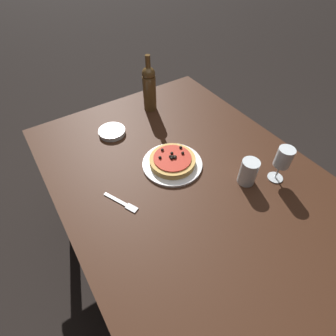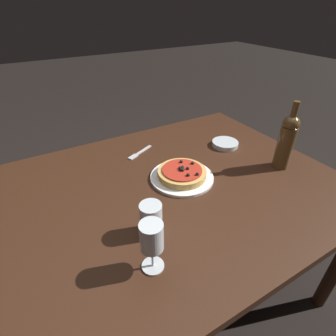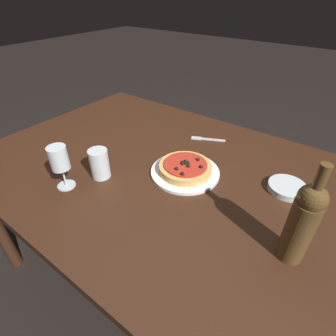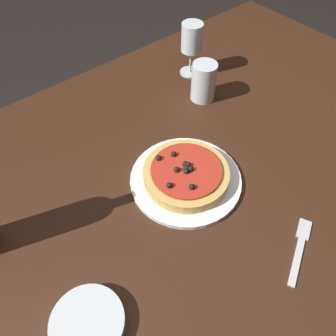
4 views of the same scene
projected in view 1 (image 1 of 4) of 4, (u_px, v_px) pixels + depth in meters
name	position (u px, v px, depth m)	size (l,w,h in m)	color
ground_plane	(184.00, 254.00, 1.64)	(14.00, 14.00, 0.00)	black
dining_table	(190.00, 190.00, 1.17)	(1.50, 1.06, 0.71)	#381E11
dinner_plate	(172.00, 164.00, 1.18)	(0.27, 0.27, 0.01)	white
pizza	(172.00, 160.00, 1.16)	(0.21, 0.21, 0.05)	tan
wine_glass	(284.00, 159.00, 1.04)	(0.07, 0.07, 0.17)	silver
wine_bottle	(149.00, 88.00, 1.39)	(0.07, 0.07, 0.30)	brown
water_cup	(248.00, 172.00, 1.07)	(0.07, 0.07, 0.12)	silver
side_bowl	(112.00, 132.00, 1.33)	(0.13, 0.13, 0.02)	silver
fork	(123.00, 203.00, 1.03)	(0.15, 0.09, 0.00)	silver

